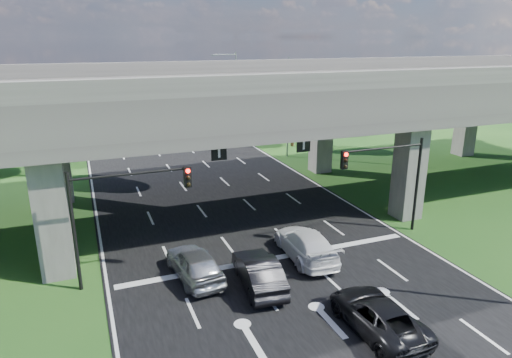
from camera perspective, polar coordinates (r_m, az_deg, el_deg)
ground at (r=23.05m, az=5.60°, el=-13.64°), size 160.00×160.00×0.00m
road at (r=31.33m, az=-2.67°, el=-4.85°), size 18.00×120.00×0.03m
overpass at (r=31.16m, az=-4.07°, el=10.08°), size 80.00×15.00×10.00m
signal_right at (r=28.43m, az=16.43°, el=1.01°), size 5.76×0.54×6.00m
signal_left at (r=22.82m, az=-16.67°, el=-3.00°), size 5.76×0.54×6.00m
streetlight_far at (r=46.17m, az=3.61°, el=9.85°), size 3.38×0.25×10.00m
streetlight_beyond at (r=60.96m, az=-2.84°, el=11.68°), size 3.38×0.25×10.00m
tree_left_near at (r=44.34m, az=-27.38°, el=6.30°), size 4.50×4.50×7.80m
tree_left_far at (r=60.01m, az=-25.14°, el=9.32°), size 4.80×4.80×8.32m
tree_right_near at (r=51.19m, az=4.71°, el=9.04°), size 4.20×4.20×7.28m
tree_right_mid at (r=59.67m, az=3.94°, el=9.92°), size 3.91×3.90×6.76m
tree_right_far at (r=65.46m, az=-2.32°, el=11.17°), size 4.50×4.50×7.80m
car_silver at (r=23.74m, az=-7.68°, el=-10.41°), size 2.39×4.94×1.63m
car_dark at (r=22.82m, az=0.32°, el=-11.51°), size 2.17×4.95×1.58m
car_white at (r=25.75m, az=6.24°, el=-8.09°), size 2.61×5.60×1.58m
car_trailing at (r=20.50m, az=14.95°, el=-16.11°), size 2.33×5.04×1.40m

